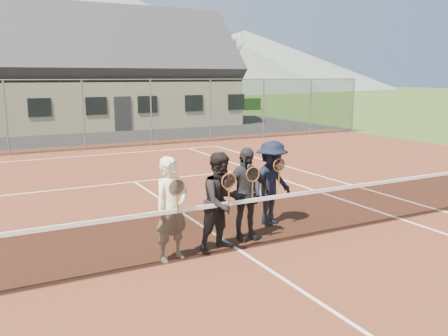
# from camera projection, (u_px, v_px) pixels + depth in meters

# --- Properties ---
(ground) EXTENTS (220.00, 220.00, 0.00)m
(ground) POSITION_uv_depth(u_px,v_px,m) (61.00, 134.00, 26.02)
(ground) COLOR #2F4A1A
(ground) RESTS_ON ground
(court_surface) EXTENTS (30.00, 30.00, 0.02)m
(court_surface) POSITION_uv_depth(u_px,v_px,m) (239.00, 251.00, 8.61)
(court_surface) COLOR #562819
(court_surface) RESTS_ON ground
(hedge_row) EXTENTS (40.00, 1.20, 1.10)m
(hedge_row) POSITION_uv_depth(u_px,v_px,m) (35.00, 111.00, 36.36)
(hedge_row) COLOR black
(hedge_row) RESTS_ON ground
(hill_centre) EXTENTS (120.00, 120.00, 22.00)m
(hill_centre) POSITION_uv_depth(u_px,v_px,m) (99.00, 38.00, 98.29)
(hill_centre) COLOR #54655A
(hill_centre) RESTS_ON ground
(hill_east) EXTENTS (90.00, 90.00, 14.00)m
(hill_east) POSITION_uv_depth(u_px,v_px,m) (245.00, 60.00, 114.94)
(hill_east) COLOR #58695E
(hill_east) RESTS_ON ground
(court_markings) EXTENTS (11.03, 23.83, 0.01)m
(court_markings) POSITION_uv_depth(u_px,v_px,m) (239.00, 250.00, 8.61)
(court_markings) COLOR white
(court_markings) RESTS_ON court_surface
(tennis_net) EXTENTS (11.68, 0.08, 1.10)m
(tennis_net) POSITION_uv_depth(u_px,v_px,m) (239.00, 223.00, 8.51)
(tennis_net) COLOR slate
(tennis_net) RESTS_ON ground
(perimeter_fence) EXTENTS (30.07, 0.07, 3.02)m
(perimeter_fence) POSITION_uv_depth(u_px,v_px,m) (83.00, 115.00, 20.07)
(perimeter_fence) COLOR slate
(perimeter_fence) RESTS_ON ground
(clubhouse) EXTENTS (15.60, 8.20, 7.70)m
(clubhouse) POSITION_uv_depth(u_px,v_px,m) (111.00, 63.00, 30.56)
(clubhouse) COLOR beige
(clubhouse) RESTS_ON ground
(tree_c) EXTENTS (3.20, 3.20, 7.77)m
(tree_c) POSITION_uv_depth(u_px,v_px,m) (56.00, 42.00, 37.14)
(tree_c) COLOR #362513
(tree_c) RESTS_ON ground
(tree_d) EXTENTS (3.20, 3.20, 7.77)m
(tree_d) POSITION_uv_depth(u_px,v_px,m) (175.00, 46.00, 41.68)
(tree_d) COLOR #3C2616
(tree_d) RESTS_ON ground
(tree_e) EXTENTS (3.20, 3.20, 7.77)m
(tree_e) POSITION_uv_depth(u_px,v_px,m) (234.00, 48.00, 44.41)
(tree_e) COLOR #3B2515
(tree_e) RESTS_ON ground
(player_a) EXTENTS (0.75, 0.60, 1.80)m
(player_a) POSITION_uv_depth(u_px,v_px,m) (172.00, 209.00, 8.03)
(player_a) COLOR white
(player_a) RESTS_ON court_surface
(player_b) EXTENTS (1.01, 0.86, 1.80)m
(player_b) POSITION_uv_depth(u_px,v_px,m) (222.00, 202.00, 8.50)
(player_b) COLOR black
(player_b) RESTS_ON court_surface
(player_c) EXTENTS (1.07, 0.52, 1.80)m
(player_c) POSITION_uv_depth(u_px,v_px,m) (245.00, 194.00, 9.07)
(player_c) COLOR #25252A
(player_c) RESTS_ON court_surface
(player_d) EXTENTS (1.32, 1.01, 1.80)m
(player_d) POSITION_uv_depth(u_px,v_px,m) (272.00, 183.00, 9.98)
(player_d) COLOR black
(player_d) RESTS_ON court_surface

